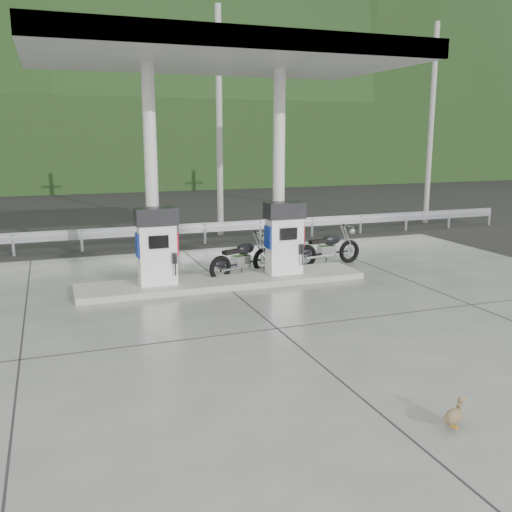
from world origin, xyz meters
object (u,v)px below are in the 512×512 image
object	(u,v)px
motorcycle_left	(242,259)
duck	(454,417)
gas_pump_left	(157,246)
gas_pump_right	(284,238)
motorcycle_right	(328,249)

from	to	relation	value
motorcycle_left	duck	distance (m)	8.33
gas_pump_left	motorcycle_left	world-z (taller)	gas_pump_left
gas_pump_left	duck	xyz separation A→B (m)	(2.24, -7.71, -0.89)
gas_pump_right	gas_pump_left	bearing A→B (deg)	180.00
duck	gas_pump_right	bearing A→B (deg)	58.61
gas_pump_left	duck	size ratio (longest dim) A/B	4.17
duck	gas_pump_left	bearing A→B (deg)	81.89
gas_pump_left	motorcycle_right	size ratio (longest dim) A/B	0.91
gas_pump_left	motorcycle_left	bearing A→B (deg)	14.99
gas_pump_left	motorcycle_right	distance (m)	5.10
gas_pump_left	gas_pump_right	distance (m)	3.20
motorcycle_right	duck	distance (m)	9.15
gas_pump_left	gas_pump_right	bearing A→B (deg)	0.00
motorcycle_left	motorcycle_right	size ratio (longest dim) A/B	0.99
motorcycle_left	duck	size ratio (longest dim) A/B	4.55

